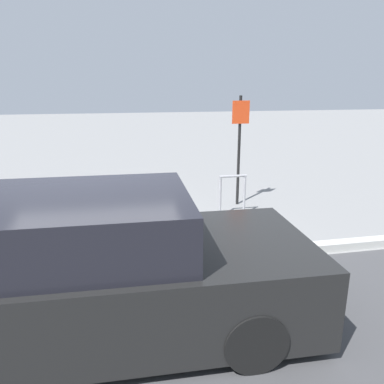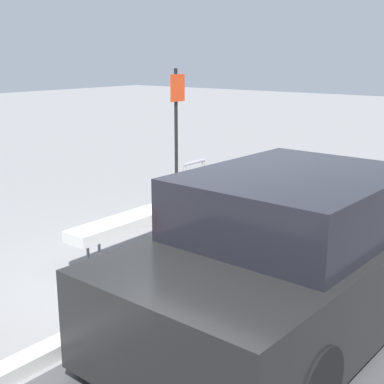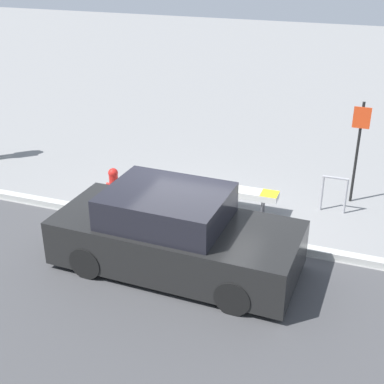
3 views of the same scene
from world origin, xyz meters
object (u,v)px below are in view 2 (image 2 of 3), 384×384
bench (135,220)px  bike_rack (194,180)px  sign_post (177,122)px  parked_car_near (300,254)px

bench → bike_rack: 2.19m
sign_post → parked_car_near: bearing=-125.4°
sign_post → parked_car_near: size_ratio=0.53×
bench → bike_rack: bike_rack is taller
bench → parked_car_near: size_ratio=0.47×
bike_rack → sign_post: sign_post is taller
bike_rack → sign_post: size_ratio=0.36×
sign_post → parked_car_near: sign_post is taller
bike_rack → parked_car_near: size_ratio=0.19×
bench → bike_rack: size_ratio=2.47×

